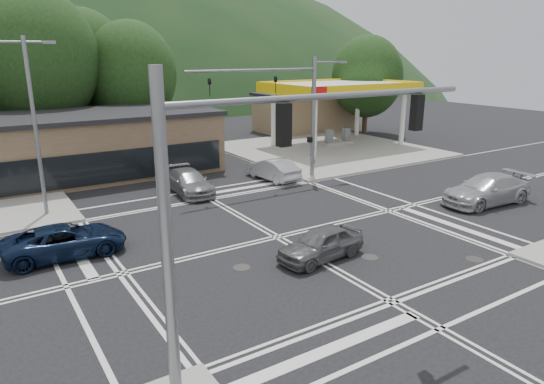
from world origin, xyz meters
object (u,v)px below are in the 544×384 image
car_blue_west (65,241)px  car_grey_center (321,243)px  car_silver_east (487,190)px  car_queue_b (167,146)px  car_queue_a (273,169)px  car_northbound (189,182)px  pedestrian (312,157)px

car_blue_west → car_grey_center: 10.64m
car_silver_east → car_queue_b: bearing=-149.6°
car_silver_east → car_grey_center: bearing=-80.7°
car_queue_a → car_grey_center: bearing=61.1°
car_silver_east → car_queue_a: car_silver_east is taller
car_silver_east → car_queue_a: 13.17m
car_blue_west → car_northbound: size_ratio=1.02×
car_northbound → car_silver_east: bearing=-36.2°
car_grey_center → car_queue_b: bearing=168.2°
car_blue_west → car_silver_east: 21.96m
car_queue_b → car_northbound: car_queue_b is taller
car_northbound → car_queue_b: bearing=79.3°
car_queue_b → car_queue_a: bearing=110.8°
car_blue_west → car_queue_a: size_ratio=1.12×
car_queue_b → pedestrian: size_ratio=3.24×
car_queue_a → pedestrian: (4.04, 0.95, 0.20)m
car_grey_center → car_queue_a: size_ratio=0.90×
pedestrian → car_queue_b: bearing=-75.0°
car_queue_a → car_silver_east: bearing=118.5°
car_silver_east → car_queue_a: bearing=-141.8°
car_queue_a → pedestrian: size_ratio=2.84×
car_blue_west → car_queue_a: bearing=-65.3°
car_grey_center → car_queue_a: car_queue_a is taller
car_queue_b → pedestrian: car_queue_b is taller
car_grey_center → car_silver_east: size_ratio=0.70×
car_blue_west → car_northbound: bearing=-51.8°
car_blue_west → car_northbound: 10.13m
car_blue_west → pedestrian: size_ratio=3.18×
car_grey_center → car_queue_a: (5.31, 12.00, 0.05)m
car_northbound → pedestrian: pedestrian is taller
car_grey_center → car_northbound: (-0.69, 12.00, 0.02)m
car_grey_center → car_queue_a: 13.12m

